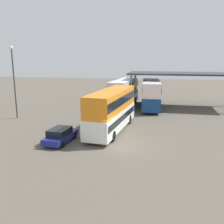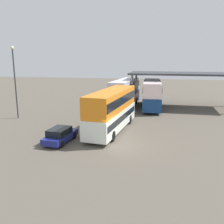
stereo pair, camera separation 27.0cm
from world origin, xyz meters
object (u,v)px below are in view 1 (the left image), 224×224
object	(u,v)px
double_decker_near_canopy	(124,92)
double_decker_mid_row	(151,93)
double_decker_main	(112,109)
parked_hatchback	(60,135)
lamppost_tall	(14,75)

from	to	relation	value
double_decker_near_canopy	double_decker_mid_row	size ratio (longest dim) A/B	1.03
double_decker_main	double_decker_near_canopy	xyz separation A→B (m)	(-0.41, 12.90, -0.02)
parked_hatchback	double_decker_near_canopy	world-z (taller)	double_decker_near_canopy
double_decker_main	double_decker_near_canopy	world-z (taller)	double_decker_main
lamppost_tall	double_decker_main	bearing A→B (deg)	-13.52
parked_hatchback	double_decker_near_canopy	bearing A→B (deg)	-5.47
parked_hatchback	double_decker_near_canopy	size ratio (longest dim) A/B	0.39
double_decker_main	parked_hatchback	world-z (taller)	double_decker_main
double_decker_near_canopy	double_decker_main	bearing A→B (deg)	-171.60
double_decker_main	double_decker_near_canopy	distance (m)	12.91
double_decker_near_canopy	lamppost_tall	xyz separation A→B (m)	(-12.43, -9.82, 3.20)
double_decker_main	lamppost_tall	xyz separation A→B (m)	(-12.84, 3.09, 3.18)
parked_hatchback	lamppost_tall	xyz separation A→B (m)	(-8.89, 7.59, 4.84)
double_decker_mid_row	lamppost_tall	xyz separation A→B (m)	(-16.56, -9.65, 3.22)
double_decker_main	lamppost_tall	size ratio (longest dim) A/B	1.21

